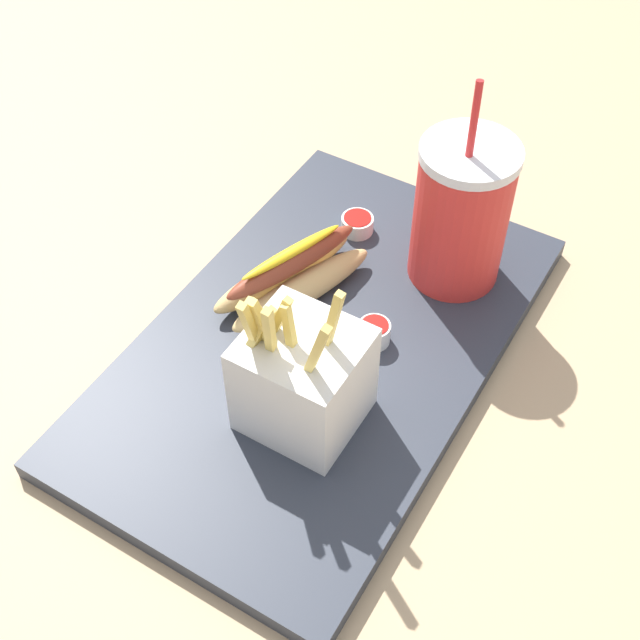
{
  "coord_description": "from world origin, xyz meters",
  "views": [
    {
      "loc": [
        0.45,
        0.27,
        0.65
      ],
      "look_at": [
        0.0,
        0.0,
        0.05
      ],
      "focal_mm": 48.53,
      "sensor_mm": 36.0,
      "label": 1
    }
  ],
  "objects_px": {
    "hot_dog_1": "(292,276)",
    "ketchup_cup_1": "(357,223)",
    "soda_cup": "(461,213)",
    "fries_basket": "(303,378)",
    "ketchup_cup_2": "(374,332)"
  },
  "relations": [
    {
      "from": "hot_dog_1",
      "to": "ketchup_cup_1",
      "type": "height_order",
      "value": "hot_dog_1"
    },
    {
      "from": "hot_dog_1",
      "to": "soda_cup",
      "type": "bearing_deg",
      "value": 131.01
    },
    {
      "from": "fries_basket",
      "to": "ketchup_cup_2",
      "type": "height_order",
      "value": "fries_basket"
    },
    {
      "from": "fries_basket",
      "to": "ketchup_cup_1",
      "type": "height_order",
      "value": "fries_basket"
    },
    {
      "from": "hot_dog_1",
      "to": "ketchup_cup_2",
      "type": "height_order",
      "value": "hot_dog_1"
    },
    {
      "from": "ketchup_cup_1",
      "to": "ketchup_cup_2",
      "type": "xyz_separation_m",
      "value": [
        0.13,
        0.09,
        0.0
      ]
    },
    {
      "from": "soda_cup",
      "to": "ketchup_cup_1",
      "type": "bearing_deg",
      "value": -91.25
    },
    {
      "from": "soda_cup",
      "to": "hot_dog_1",
      "type": "bearing_deg",
      "value": -48.99
    },
    {
      "from": "soda_cup",
      "to": "ketchup_cup_1",
      "type": "height_order",
      "value": "soda_cup"
    },
    {
      "from": "hot_dog_1",
      "to": "ketchup_cup_1",
      "type": "relative_size",
      "value": 5.2
    },
    {
      "from": "ketchup_cup_1",
      "to": "fries_basket",
      "type": "bearing_deg",
      "value": 18.08
    },
    {
      "from": "soda_cup",
      "to": "ketchup_cup_2",
      "type": "xyz_separation_m",
      "value": [
        0.12,
        -0.02,
        -0.06
      ]
    },
    {
      "from": "ketchup_cup_2",
      "to": "fries_basket",
      "type": "bearing_deg",
      "value": -6.62
    },
    {
      "from": "soda_cup",
      "to": "fries_basket",
      "type": "relative_size",
      "value": 1.31
    },
    {
      "from": "fries_basket",
      "to": "ketchup_cup_2",
      "type": "distance_m",
      "value": 0.11
    }
  ]
}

